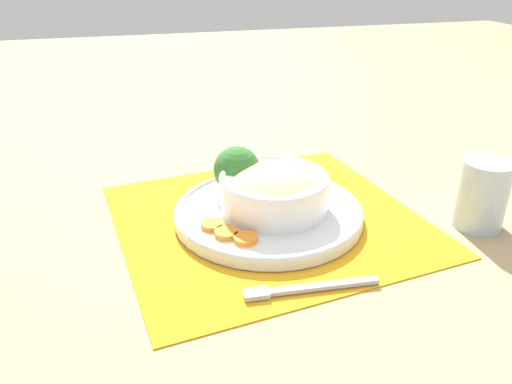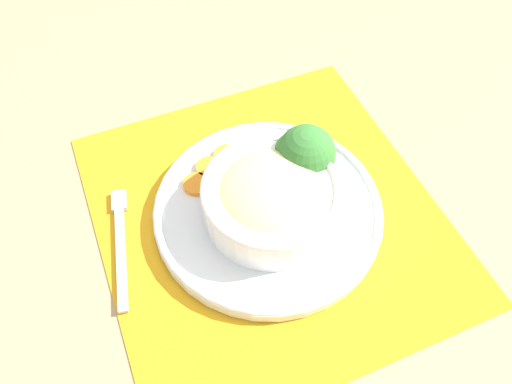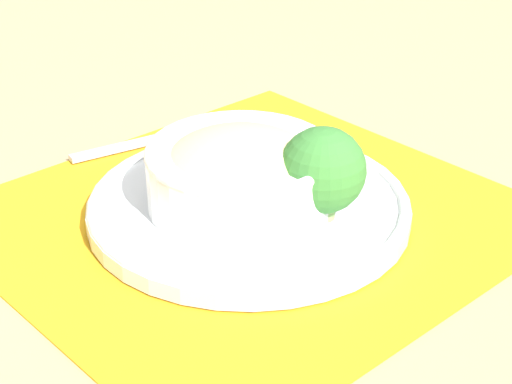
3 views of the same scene
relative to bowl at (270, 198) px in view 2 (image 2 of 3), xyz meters
name	(u,v)px [view 2 (image 2 of 3)]	position (x,y,z in m)	size (l,w,h in m)	color
ground_plane	(268,215)	(0.00, 0.01, -0.06)	(4.00, 4.00, 0.00)	tan
placemat	(268,214)	(0.00, 0.01, -0.05)	(0.50, 0.52, 0.00)	orange
plate	(268,209)	(0.00, 0.01, -0.04)	(0.31, 0.31, 0.02)	silver
bowl	(270,198)	(0.00, 0.00, 0.00)	(0.18, 0.18, 0.07)	white
broccoli_floret	(306,154)	(0.06, 0.05, 0.01)	(0.08, 0.08, 0.09)	#84AD5B
carrot_slice_near	(226,155)	(-0.03, 0.11, -0.03)	(0.04, 0.04, 0.01)	orange
carrot_slice_middle	(209,168)	(-0.06, 0.09, -0.03)	(0.04, 0.04, 0.01)	orange
carrot_slice_far	(196,184)	(-0.08, 0.07, -0.03)	(0.04, 0.04, 0.01)	orange
fork	(121,236)	(-0.19, 0.03, -0.05)	(0.03, 0.18, 0.01)	#B7B7BC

